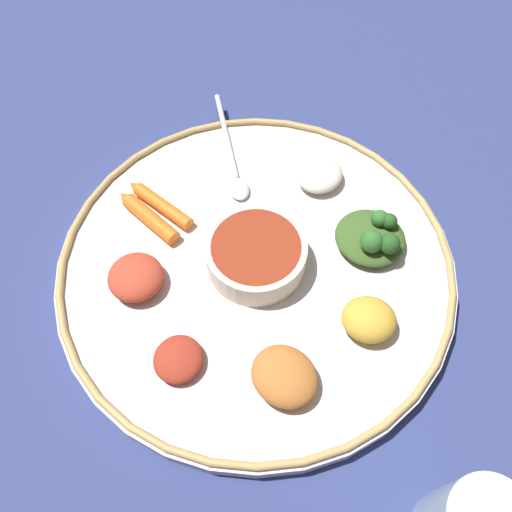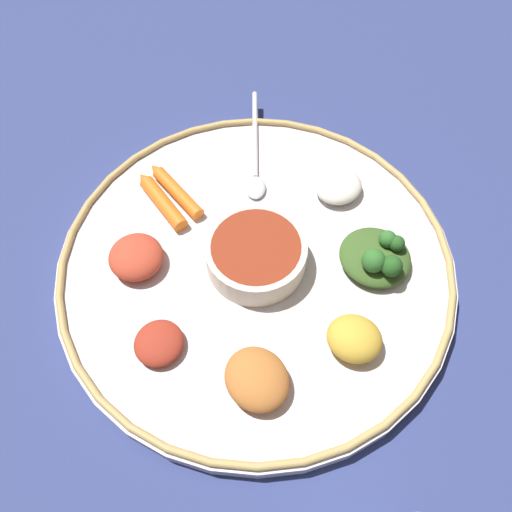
{
  "view_description": "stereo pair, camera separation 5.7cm",
  "coord_description": "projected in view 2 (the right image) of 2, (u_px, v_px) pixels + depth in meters",
  "views": [
    {
      "loc": [
        0.06,
        -0.29,
        0.53
      ],
      "look_at": [
        0.0,
        0.0,
        0.04
      ],
      "focal_mm": 37.39,
      "sensor_mm": 36.0,
      "label": 1
    },
    {
      "loc": [
        0.11,
        -0.27,
        0.53
      ],
      "look_at": [
        0.0,
        0.0,
        0.04
      ],
      "focal_mm": 37.39,
      "sensor_mm": 36.0,
      "label": 2
    }
  ],
  "objects": [
    {
      "name": "ground_plane",
      "position": [
        256.0,
        272.0,
        0.6
      ],
      "size": [
        2.4,
        2.4,
        0.0
      ],
      "primitive_type": "plane",
      "color": "navy"
    },
    {
      "name": "mound_beet",
      "position": [
        159.0,
        343.0,
        0.53
      ],
      "size": [
        0.05,
        0.06,
        0.02
      ],
      "primitive_type": "ellipsoid",
      "rotation": [
        0.0,
        0.0,
        1.44
      ],
      "color": "maroon",
      "rests_on": "platter"
    },
    {
      "name": "platter",
      "position": [
        256.0,
        268.0,
        0.59
      ],
      "size": [
        0.44,
        0.44,
        0.02
      ],
      "primitive_type": "cylinder",
      "color": "silver",
      "rests_on": "ground_plane"
    },
    {
      "name": "carrot_near_spoon",
      "position": [
        175.0,
        190.0,
        0.63
      ],
      "size": [
        0.09,
        0.06,
        0.02
      ],
      "color": "orange",
      "rests_on": "platter"
    },
    {
      "name": "mound_lentil_yellow",
      "position": [
        354.0,
        339.0,
        0.52
      ],
      "size": [
        0.06,
        0.05,
        0.03
      ],
      "primitive_type": "ellipsoid",
      "rotation": [
        0.0,
        0.0,
        3.14
      ],
      "color": "gold",
      "rests_on": "platter"
    },
    {
      "name": "center_bowl",
      "position": [
        256.0,
        254.0,
        0.57
      ],
      "size": [
        0.11,
        0.11,
        0.04
      ],
      "color": "beige",
      "rests_on": "platter"
    },
    {
      "name": "platter_rim",
      "position": [
        256.0,
        262.0,
        0.58
      ],
      "size": [
        0.43,
        0.43,
        0.01
      ],
      "primitive_type": "torus",
      "color": "tan",
      "rests_on": "platter"
    },
    {
      "name": "mound_rice_white",
      "position": [
        338.0,
        186.0,
        0.63
      ],
      "size": [
        0.08,
        0.08,
        0.02
      ],
      "primitive_type": "ellipsoid",
      "rotation": [
        0.0,
        0.0,
        0.9
      ],
      "color": "silver",
      "rests_on": "platter"
    },
    {
      "name": "carrot_outer",
      "position": [
        161.0,
        200.0,
        0.62
      ],
      "size": [
        0.09,
        0.06,
        0.02
      ],
      "color": "orange",
      "rests_on": "platter"
    },
    {
      "name": "greens_pile",
      "position": [
        377.0,
        257.0,
        0.57
      ],
      "size": [
        0.09,
        0.09,
        0.04
      ],
      "color": "#385623",
      "rests_on": "platter"
    },
    {
      "name": "spoon",
      "position": [
        255.0,
        160.0,
        0.66
      ],
      "size": [
        0.08,
        0.17,
        0.01
      ],
      "color": "silver",
      "rests_on": "platter"
    },
    {
      "name": "mound_chickpea",
      "position": [
        257.0,
        379.0,
        0.5
      ],
      "size": [
        0.09,
        0.09,
        0.03
      ],
      "primitive_type": "ellipsoid",
      "rotation": [
        0.0,
        0.0,
        5.71
      ],
      "color": "#B2662D",
      "rests_on": "platter"
    },
    {
      "name": "mound_berbere_red",
      "position": [
        136.0,
        257.0,
        0.57
      ],
      "size": [
        0.08,
        0.08,
        0.03
      ],
      "primitive_type": "ellipsoid",
      "rotation": [
        0.0,
        0.0,
        0.39
      ],
      "color": "#B73D28",
      "rests_on": "platter"
    }
  ]
}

